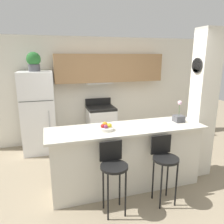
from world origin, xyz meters
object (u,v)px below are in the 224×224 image
Objects in this scene: bar_stool_left at (113,167)px; refrigerator at (38,112)px; orchid_vase at (179,117)px; potted_plant_on_fridge at (34,61)px; fruit_bowl at (106,127)px; bar_stool_right at (164,159)px; stove_range at (101,125)px.

refrigerator is at bearing 112.28° from bar_stool_left.
orchid_vase is (2.32, -1.86, 0.21)m from refrigerator.
potted_plant_on_fridge reaches higher than fruit_bowl.
refrigerator reaches higher than bar_stool_left.
bar_stool_left is 2.49× the size of potted_plant_on_fridge.
potted_plant_on_fridge reaches higher than bar_stool_right.
bar_stool_left is 4.26× the size of fruit_bowl.
refrigerator is at bearing 125.95° from bar_stool_right.
potted_plant_on_fridge is 1.10× the size of orchid_vase.
fruit_bowl is (1.03, -1.93, 0.17)m from refrigerator.
stove_range is 2.11m from potted_plant_on_fridge.
fruit_bowl is at bearing -101.75° from stove_range.
orchid_vase is at bearing -65.32° from stove_range.
bar_stool_right is 0.96m from fruit_bowl.
stove_range is 1.08× the size of bar_stool_left.
fruit_bowl is (1.03, -1.93, -0.94)m from potted_plant_on_fridge.
fruit_bowl reaches higher than stove_range.
potted_plant_on_fridge is (-0.99, 2.42, 1.33)m from bar_stool_left.
refrigerator is 1.51m from stove_range.
fruit_bowl is at bearing -176.95° from orchid_vase.
refrigerator is 1.80× the size of bar_stool_right.
refrigerator is 1.10m from potted_plant_on_fridge.
bar_stool_right is 0.91m from orchid_vase.
orchid_vase is at bearing 44.71° from bar_stool_right.
bar_stool_left is 2.94m from potted_plant_on_fridge.
refrigerator is at bearing -63.41° from potted_plant_on_fridge.
bar_stool_left is at bearing -157.11° from orchid_vase.
bar_stool_right is at bearing -34.10° from fruit_bowl.
bar_stool_left is 0.76m from bar_stool_right.
bar_stool_right is (0.76, 0.00, 0.00)m from bar_stool_left.
refrigerator is 4.49× the size of potted_plant_on_fridge.
fruit_bowl is (-0.41, -1.99, 0.60)m from stove_range.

